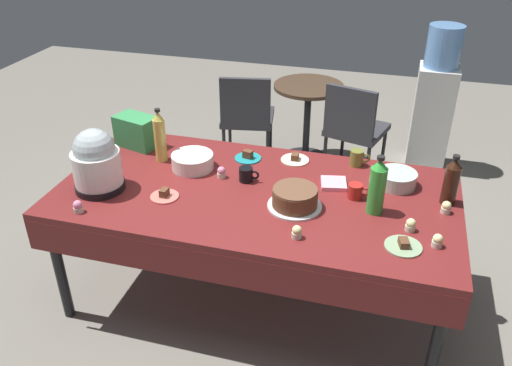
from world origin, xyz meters
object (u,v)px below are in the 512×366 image
object	(u,v)px
dessert_plate_coral	(165,195)
coffee_mug_olive	(357,158)
frosted_layer_cake	(295,198)
cupcake_berry	(78,207)
dessert_plate_sage	(403,245)
cupcake_mint	(297,232)
glass_salad_bowl	(397,179)
soda_bottle_cola	(451,181)
potluck_table	(256,200)
cupcake_rose	(446,207)
maroon_chair_left	(247,114)
soda_bottle_ginger_ale	(160,137)
cupcake_lemon	(437,241)
soda_bottle_lime_soda	(377,187)
dessert_plate_cream	(295,159)
coffee_mug_black	(246,174)
slow_cooker	(96,162)
water_cooler	(434,103)
cupcake_cocoa	(411,225)
soda_carton	(137,131)
dessert_plate_teal	(248,157)
round_cafe_table	(308,109)
cupcake_vanilla	(221,172)
maroon_chair_right	(354,125)
coffee_mug_red	(356,191)
ceramic_snack_bowl	(193,161)

from	to	relation	value
dessert_plate_coral	coffee_mug_olive	distance (m)	1.16
frosted_layer_cake	cupcake_berry	distance (m)	1.12
dessert_plate_sage	cupcake_mint	bearing A→B (deg)	-173.05
glass_salad_bowl	soda_bottle_cola	xyz separation A→B (m)	(0.27, -0.11, 0.09)
potluck_table	cupcake_rose	bearing A→B (deg)	3.02
dessert_plate_sage	maroon_chair_left	bearing A→B (deg)	124.73
soda_bottle_ginger_ale	maroon_chair_left	distance (m)	1.49
coffee_mug_olive	frosted_layer_cake	bearing A→B (deg)	-115.32
glass_salad_bowl	soda_bottle_cola	world-z (taller)	soda_bottle_cola
potluck_table	cupcake_mint	distance (m)	0.49
cupcake_berry	cupcake_lemon	bearing A→B (deg)	6.19
cupcake_rose	soda_bottle_lime_soda	xyz separation A→B (m)	(-0.36, -0.09, 0.12)
potluck_table	cupcake_mint	size ratio (longest dim) A/B	32.59
dessert_plate_cream	coffee_mug_olive	distance (m)	0.37
cupcake_mint	cupcake_rose	distance (m)	0.81
coffee_mug_black	soda_bottle_ginger_ale	bearing A→B (deg)	169.44
slow_cooker	maroon_chair_left	size ratio (longest dim) A/B	0.42
soda_bottle_lime_soda	maroon_chair_left	distance (m)	2.08
dessert_plate_cream	coffee_mug_olive	bearing A→B (deg)	6.24
cupcake_lemon	water_cooler	size ratio (longest dim) A/B	0.05
potluck_table	cupcake_cocoa	size ratio (longest dim) A/B	32.59
cupcake_lemon	cupcake_rose	xyz separation A→B (m)	(0.05, 0.31, 0.00)
dessert_plate_cream	coffee_mug_black	size ratio (longest dim) A/B	1.47
soda_carton	potluck_table	bearing A→B (deg)	-5.97
dessert_plate_teal	maroon_chair_left	bearing A→B (deg)	106.84
dessert_plate_cream	cupcake_berry	distance (m)	1.29
soda_bottle_lime_soda	slow_cooker	bearing A→B (deg)	-173.24
cupcake_mint	round_cafe_table	xyz separation A→B (m)	(-0.36, 2.22, -0.28)
dessert_plate_coral	dessert_plate_cream	xyz separation A→B (m)	(0.59, 0.61, -0.00)
soda_bottle_cola	round_cafe_table	distance (m)	2.04
cupcake_berry	soda_bottle_lime_soda	xyz separation A→B (m)	(1.48, 0.42, 0.12)
potluck_table	maroon_chair_left	bearing A→B (deg)	108.24
soda_bottle_ginger_ale	dessert_plate_cream	bearing A→B (deg)	15.14
cupcake_vanilla	maroon_chair_right	size ratio (longest dim) A/B	0.08
cupcake_lemon	coffee_mug_red	size ratio (longest dim) A/B	0.58
potluck_table	glass_salad_bowl	xyz separation A→B (m)	(0.74, 0.27, 0.10)
potluck_table	maroon_chair_left	world-z (taller)	maroon_chair_left
frosted_layer_cake	cupcake_mint	bearing A→B (deg)	-75.89
soda_bottle_cola	water_cooler	size ratio (longest dim) A/B	0.23
soda_bottle_lime_soda	glass_salad_bowl	bearing A→B (deg)	72.45
dessert_plate_sage	maroon_chair_left	distance (m)	2.37
potluck_table	cupcake_lemon	xyz separation A→B (m)	(0.96, -0.26, 0.09)
coffee_mug_olive	coffee_mug_black	xyz separation A→B (m)	(-0.58, -0.36, -0.01)
slow_cooker	soda_carton	bearing A→B (deg)	94.72
ceramic_snack_bowl	soda_bottle_cola	xyz separation A→B (m)	(1.45, 0.00, 0.09)
cupcake_vanilla	cupcake_rose	bearing A→B (deg)	-1.83
cupcake_lemon	soda_carton	distance (m)	1.94
cupcake_mint	soda_bottle_ginger_ale	world-z (taller)	soda_bottle_ginger_ale
cupcake_cocoa	soda_bottle_lime_soda	bearing A→B (deg)	145.86
glass_salad_bowl	maroon_chair_left	distance (m)	1.89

